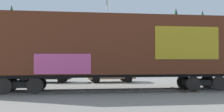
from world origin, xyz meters
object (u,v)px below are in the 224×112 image
at_px(flagpole, 107,30).
at_px(parked_car_black, 45,73).
at_px(freight_car, 116,47).
at_px(parked_car_tan, 110,73).

xyz_separation_m(flagpole, parked_car_black, (-5.77, -6.40, -4.52)).
relative_size(freight_car, parked_car_black, 3.79).
bearing_deg(parked_car_tan, freight_car, -90.37).
xyz_separation_m(freight_car, parked_car_black, (-5.61, 6.62, -1.90)).
bearing_deg(freight_car, flagpole, 89.32).
relative_size(parked_car_black, parked_car_tan, 1.07).
distance_m(flagpole, parked_car_tan, 7.95).
relative_size(flagpole, parked_car_tan, 2.07).
bearing_deg(freight_car, parked_car_tan, 89.63).
relative_size(freight_car, flagpole, 1.95).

